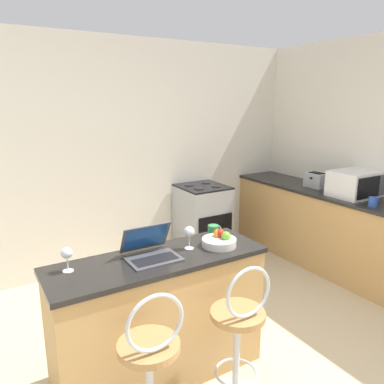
% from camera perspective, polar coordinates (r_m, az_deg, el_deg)
% --- Properties ---
extents(wall_back, '(12.00, 0.06, 2.60)m').
position_cam_1_polar(wall_back, '(4.34, -11.79, 5.32)').
color(wall_back, silver).
rests_on(wall_back, ground_plane).
extents(breakfast_bar, '(1.48, 0.50, 0.91)m').
position_cam_1_polar(breakfast_bar, '(2.74, -4.90, -18.58)').
color(breakfast_bar, tan).
rests_on(breakfast_bar, ground_plane).
extents(counter_right, '(0.60, 3.25, 0.91)m').
position_cam_1_polar(counter_right, '(4.49, 23.04, -6.38)').
color(counter_right, tan).
rests_on(counter_right, ground_plane).
extents(bar_stool_near, '(0.40, 0.40, 1.00)m').
position_cam_1_polar(bar_stool_near, '(2.27, -6.28, -26.22)').
color(bar_stool_near, silver).
rests_on(bar_stool_near, ground_plane).
extents(bar_stool_far, '(0.40, 0.40, 1.00)m').
position_cam_1_polar(bar_stool_far, '(2.51, 7.12, -21.65)').
color(bar_stool_far, silver).
rests_on(bar_stool_far, ground_plane).
extents(laptop, '(0.34, 0.30, 0.21)m').
position_cam_1_polar(laptop, '(2.51, -6.37, -8.68)').
color(laptop, '#47474C').
rests_on(laptop, breakfast_bar).
extents(microwave, '(0.50, 0.39, 0.28)m').
position_cam_1_polar(microwave, '(4.39, 23.59, 1.17)').
color(microwave, white).
rests_on(microwave, counter_right).
extents(toaster, '(0.20, 0.25, 0.18)m').
position_cam_1_polar(toaster, '(4.69, 18.44, 1.73)').
color(toaster, '#9EA3A8').
rests_on(toaster, counter_right).
extents(stove_range, '(0.55, 0.58, 0.92)m').
position_cam_1_polar(stove_range, '(4.66, 1.62, -4.51)').
color(stove_range, '#9EA3A8').
rests_on(stove_range, ground_plane).
extents(wine_glass_short, '(0.07, 0.07, 0.16)m').
position_cam_1_polar(wine_glass_short, '(2.61, -0.44, -6.19)').
color(wine_glass_short, silver).
rests_on(wine_glass_short, breakfast_bar).
extents(fruit_bowl, '(0.25, 0.25, 0.11)m').
position_cam_1_polar(fruit_bowl, '(2.70, 4.21, -7.38)').
color(fruit_bowl, silver).
rests_on(fruit_bowl, breakfast_bar).
extents(wine_glass_tall, '(0.07, 0.07, 0.16)m').
position_cam_1_polar(wine_glass_tall, '(2.40, -18.55, -8.96)').
color(wine_glass_tall, silver).
rests_on(wine_glass_tall, breakfast_bar).
extents(mug_green, '(0.10, 0.08, 0.09)m').
position_cam_1_polar(mug_green, '(2.88, 3.32, -5.88)').
color(mug_green, '#338447').
rests_on(mug_green, breakfast_bar).
extents(mug_blue, '(0.10, 0.09, 0.09)m').
position_cam_1_polar(mug_blue, '(4.06, 25.89, -1.34)').
color(mug_blue, '#2D51AD').
rests_on(mug_blue, counter_right).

